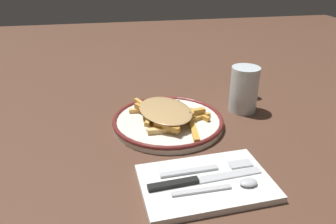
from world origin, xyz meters
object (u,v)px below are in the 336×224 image
at_px(knife, 196,180).
at_px(water_glass, 244,89).
at_px(fries_heap, 167,113).
at_px(spoon, 230,186).
at_px(napkin, 206,183).
at_px(salt_shaker, 250,83).
at_px(plate, 168,121).
at_px(fork, 208,169).

relative_size(knife, water_glass, 1.79).
bearing_deg(fries_heap, spoon, 12.83).
height_order(napkin, salt_shaker, salt_shaker).
xyz_separation_m(plate, knife, (0.24, 0.00, 0.01)).
relative_size(napkin, spoon, 1.51).
xyz_separation_m(napkin, knife, (0.00, -0.02, 0.01)).
xyz_separation_m(napkin, fork, (-0.03, 0.01, 0.01)).
height_order(fork, knife, knife).
height_order(fries_heap, spoon, fries_heap).
relative_size(plate, knife, 1.26).
bearing_deg(fries_heap, knife, 1.48).
xyz_separation_m(plate, spoon, (0.26, 0.06, 0.01)).
relative_size(fork, water_glass, 1.50).
relative_size(plate, fork, 1.50).
bearing_deg(water_glass, fries_heap, -77.55).
bearing_deg(salt_shaker, fries_heap, -64.22).
relative_size(water_glass, salt_shaker, 1.44).
bearing_deg(knife, fries_heap, -178.52).
xyz_separation_m(spoon, water_glass, (-0.31, 0.15, 0.04)).
xyz_separation_m(fork, knife, (0.03, -0.03, 0.00)).
bearing_deg(plate, water_glass, 102.52).
height_order(spoon, salt_shaker, salt_shaker).
bearing_deg(plate, spoon, 12.56).
distance_m(water_glass, salt_shaker, 0.10).
distance_m(plate, knife, 0.24).
distance_m(napkin, water_glass, 0.34).
bearing_deg(spoon, salt_shaker, 152.81).
bearing_deg(knife, napkin, 94.82).
bearing_deg(water_glass, fork, -34.02).
distance_m(knife, water_glass, 0.35).
xyz_separation_m(plate, water_glass, (-0.05, 0.21, 0.05)).
bearing_deg(plate, fork, 9.82).
bearing_deg(salt_shaker, water_glass, -32.93).
xyz_separation_m(fries_heap, knife, (0.24, 0.01, -0.02)).
height_order(spoon, water_glass, water_glass).
bearing_deg(napkin, salt_shaker, 147.01).
distance_m(spoon, water_glass, 0.34).
distance_m(fries_heap, fork, 0.21).
bearing_deg(fries_heap, plate, 90.78).
relative_size(fries_heap, knife, 1.12).
bearing_deg(fork, water_glass, 145.98).
height_order(fries_heap, salt_shaker, salt_shaker).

